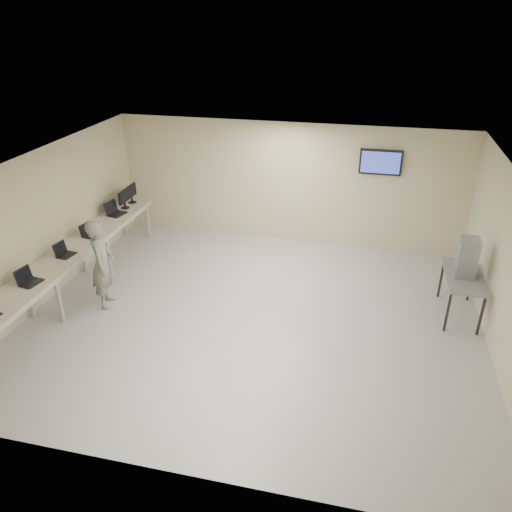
# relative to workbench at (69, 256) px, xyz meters

# --- Properties ---
(room) EXTENTS (8.01, 7.01, 2.81)m
(room) POSITION_rel_workbench_xyz_m (3.62, 0.06, 0.58)
(room) COLOR silver
(room) RESTS_ON ground
(workbench) EXTENTS (0.76, 6.00, 0.90)m
(workbench) POSITION_rel_workbench_xyz_m (0.00, 0.00, 0.00)
(workbench) COLOR beige
(workbench) RESTS_ON ground
(laptop_1) EXTENTS (0.34, 0.39, 0.27)m
(laptop_1) POSITION_rel_workbench_xyz_m (-0.02, -1.17, 0.14)
(laptop_1) COLOR black
(laptop_1) RESTS_ON workbench
(laptop_2) EXTENTS (0.31, 0.36, 0.26)m
(laptop_2) POSITION_rel_workbench_xyz_m (-0.02, -0.10, 0.14)
(laptop_2) COLOR black
(laptop_2) RESTS_ON workbench
(laptop_3) EXTENTS (0.33, 0.37, 0.25)m
(laptop_3) POSITION_rel_workbench_xyz_m (-0.03, 0.81, 0.14)
(laptop_3) COLOR black
(laptop_3) RESTS_ON workbench
(laptop_4) EXTENTS (0.40, 0.44, 0.31)m
(laptop_4) POSITION_rel_workbench_xyz_m (-0.06, 1.98, 0.15)
(laptop_4) COLOR black
(laptop_4) RESTS_ON workbench
(monitor_near) EXTENTS (0.19, 0.44, 0.43)m
(monitor_near) POSITION_rel_workbench_xyz_m (-0.01, 2.38, 0.34)
(monitor_near) COLOR black
(monitor_near) RESTS_ON workbench
(monitor_far) EXTENTS (0.20, 0.44, 0.44)m
(monitor_far) POSITION_rel_workbench_xyz_m (-0.01, 2.75, 0.34)
(monitor_far) COLOR black
(monitor_far) RESTS_ON workbench
(soldier) EXTENTS (0.59, 0.72, 1.71)m
(soldier) POSITION_rel_workbench_xyz_m (0.79, -0.18, 0.03)
(soldier) COLOR #666A5A
(soldier) RESTS_ON ground
(side_table) EXTENTS (0.64, 1.37, 0.82)m
(side_table) POSITION_rel_workbench_xyz_m (7.19, 0.94, -0.08)
(side_table) COLOR gray
(side_table) RESTS_ON ground
(storage_bins) EXTENTS (0.33, 0.37, 0.70)m
(storage_bins) POSITION_rel_workbench_xyz_m (7.17, 0.94, 0.35)
(storage_bins) COLOR #9C9EA6
(storage_bins) RESTS_ON side_table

